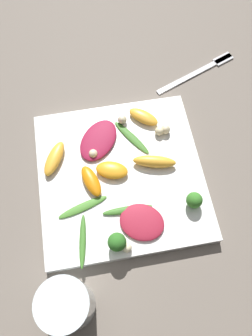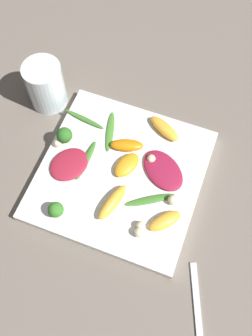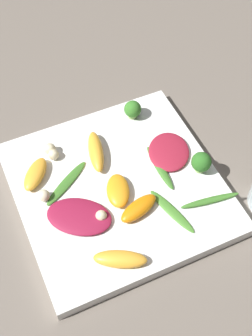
{
  "view_description": "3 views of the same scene",
  "coord_description": "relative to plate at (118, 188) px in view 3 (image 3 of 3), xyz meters",
  "views": [
    {
      "loc": [
        0.23,
        -0.03,
        0.57
      ],
      "look_at": [
        -0.0,
        0.01,
        0.04
      ],
      "focal_mm": 35.0,
      "sensor_mm": 36.0,
      "label": 1
    },
    {
      "loc": [
        -0.12,
        0.29,
        0.69
      ],
      "look_at": [
        -0.01,
        -0.01,
        0.03
      ],
      "focal_mm": 42.0,
      "sensor_mm": 36.0,
      "label": 2
    },
    {
      "loc": [
        -0.15,
        -0.36,
        0.61
      ],
      "look_at": [
        0.02,
        0.01,
        0.04
      ],
      "focal_mm": 50.0,
      "sensor_mm": 36.0,
      "label": 3
    }
  ],
  "objects": [
    {
      "name": "arugula_sprig_1",
      "position": [
        0.11,
        -0.08,
        0.01
      ],
      "size": [
        0.09,
        0.02,
        0.01
      ],
      "color": "#3D7528",
      "rests_on": "plate"
    },
    {
      "name": "orange_segment_1",
      "position": [
        -0.01,
        0.06,
        0.02
      ],
      "size": [
        0.04,
        0.08,
        0.02
      ],
      "color": "#FCAD33",
      "rests_on": "plate"
    },
    {
      "name": "arugula_sprig_2",
      "position": [
        0.05,
        -0.08,
        0.01
      ],
      "size": [
        0.04,
        0.09,
        0.0
      ],
      "color": "#47842D",
      "rests_on": "plate"
    },
    {
      "name": "radicchio_leaf_0",
      "position": [
        -0.07,
        -0.03,
        0.02
      ],
      "size": [
        0.11,
        0.1,
        0.01
      ],
      "color": "maroon",
      "rests_on": "plate"
    },
    {
      "name": "orange_segment_2",
      "position": [
        0.01,
        -0.05,
        0.02
      ],
      "size": [
        0.07,
        0.04,
        0.02
      ],
      "color": "orange",
      "rests_on": "plate"
    },
    {
      "name": "arugula_sprig_3",
      "position": [
        -0.07,
        0.03,
        0.01
      ],
      "size": [
        0.09,
        0.06,
        0.0
      ],
      "color": "#3D7528",
      "rests_on": "plate"
    },
    {
      "name": "macadamia_nut_1",
      "position": [
        0.14,
        -0.01,
        0.02
      ],
      "size": [
        0.02,
        0.02,
        0.02
      ],
      "color": "beige",
      "rests_on": "plate"
    },
    {
      "name": "ground_plane",
      "position": [
        0.0,
        0.0,
        -0.01
      ],
      "size": [
        2.4,
        2.4,
        0.0
      ],
      "primitive_type": "plane",
      "color": "#6B6056"
    },
    {
      "name": "arugula_sprig_0",
      "position": [
        0.07,
        -0.0,
        0.01
      ],
      "size": [
        0.01,
        0.09,
        0.01
      ],
      "color": "#3D7528",
      "rests_on": "plate"
    },
    {
      "name": "radicchio_leaf_1",
      "position": [
        0.1,
        0.02,
        0.02
      ],
      "size": [
        0.09,
        0.1,
        0.01
      ],
      "color": "maroon",
      "rests_on": "plate"
    },
    {
      "name": "broccoli_floret_1",
      "position": [
        0.08,
        0.12,
        0.03
      ],
      "size": [
        0.03,
        0.03,
        0.03
      ],
      "color": "#84AD5B",
      "rests_on": "plate"
    },
    {
      "name": "macadamia_nut_3",
      "position": [
        -0.04,
        -0.04,
        0.02
      ],
      "size": [
        0.02,
        0.02,
        0.02
      ],
      "color": "beige",
      "rests_on": "plate"
    },
    {
      "name": "orange_segment_0",
      "position": [
        -0.05,
        -0.12,
        0.02
      ],
      "size": [
        0.08,
        0.06,
        0.02
      ],
      "color": "#FCAD33",
      "rests_on": "plate"
    },
    {
      "name": "macadamia_nut_4",
      "position": [
        -0.07,
        0.09,
        0.02
      ],
      "size": [
        0.02,
        0.02,
        0.02
      ],
      "color": "beige",
      "rests_on": "plate"
    },
    {
      "name": "orange_segment_3",
      "position": [
        -0.01,
        -0.02,
        0.02
      ],
      "size": [
        0.05,
        0.07,
        0.02
      ],
      "color": "orange",
      "rests_on": "plate"
    },
    {
      "name": "macadamia_nut_2",
      "position": [
        -0.11,
        0.02,
        0.02
      ],
      "size": [
        0.02,
        0.02,
        0.02
      ],
      "color": "beige",
      "rests_on": "plate"
    },
    {
      "name": "macadamia_nut_0",
      "position": [
        -0.07,
        0.1,
        0.02
      ],
      "size": [
        0.02,
        0.02,
        0.02
      ],
      "color": "beige",
      "rests_on": "plate"
    },
    {
      "name": "orange_segment_4",
      "position": [
        -0.11,
        0.06,
        0.02
      ],
      "size": [
        0.06,
        0.06,
        0.02
      ],
      "color": "#FCAD33",
      "rests_on": "plate"
    },
    {
      "name": "broccoli_floret_0",
      "position": [
        0.13,
        -0.03,
        0.03
      ],
      "size": [
        0.03,
        0.03,
        0.04
      ],
      "color": "#84AD5B",
      "rests_on": "plate"
    },
    {
      "name": "plate",
      "position": [
        0.0,
        0.0,
        0.0
      ],
      "size": [
        0.3,
        0.3,
        0.02
      ],
      "color": "white",
      "rests_on": "ground_plane"
    }
  ]
}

